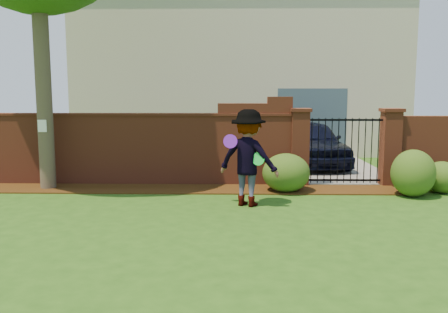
{
  "coord_description": "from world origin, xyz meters",
  "views": [
    {
      "loc": [
        0.8,
        -7.51,
        2.26
      ],
      "look_at": [
        0.61,
        1.4,
        1.05
      ],
      "focal_mm": 37.95,
      "sensor_mm": 36.0,
      "label": 1
    }
  ],
  "objects_px": {
    "frisbee_purple": "(230,141)",
    "frisbee_green": "(258,159)",
    "man": "(247,158)",
    "car": "(312,144)"
  },
  "relations": [
    {
      "from": "frisbee_purple",
      "to": "frisbee_green",
      "type": "xyz_separation_m",
      "value": [
        0.55,
        -0.01,
        -0.34
      ]
    },
    {
      "from": "man",
      "to": "car",
      "type": "bearing_deg",
      "value": -87.87
    },
    {
      "from": "car",
      "to": "man",
      "type": "distance_m",
      "value": 5.59
    },
    {
      "from": "frisbee_purple",
      "to": "man",
      "type": "bearing_deg",
      "value": 29.98
    },
    {
      "from": "car",
      "to": "man",
      "type": "xyz_separation_m",
      "value": [
        -2.13,
        -5.16,
        0.26
      ]
    },
    {
      "from": "frisbee_purple",
      "to": "frisbee_green",
      "type": "relative_size",
      "value": 1.05
    },
    {
      "from": "car",
      "to": "man",
      "type": "relative_size",
      "value": 2.15
    },
    {
      "from": "man",
      "to": "frisbee_green",
      "type": "height_order",
      "value": "man"
    },
    {
      "from": "car",
      "to": "frisbee_purple",
      "type": "height_order",
      "value": "frisbee_purple"
    },
    {
      "from": "frisbee_purple",
      "to": "frisbee_green",
      "type": "height_order",
      "value": "frisbee_purple"
    }
  ]
}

